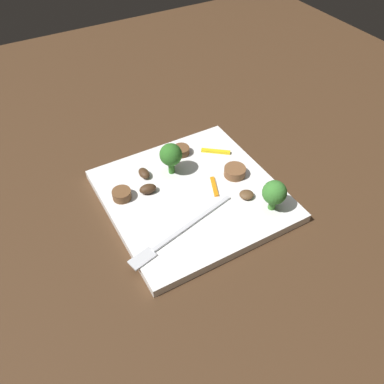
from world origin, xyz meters
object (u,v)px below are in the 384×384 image
Objects in this scene: fork at (176,234)px; pepper_strip_1 at (214,186)px; broccoli_floret_1 at (171,155)px; sausage_slice_1 at (236,173)px; mushroom_1 at (148,189)px; mushroom_2 at (144,173)px; mushroom_0 at (247,195)px; sausage_slice_0 at (122,194)px; broccoli_floret_0 at (274,193)px; plate at (192,195)px; pepper_strip_0 at (216,151)px; sausage_slice_2 at (181,150)px.

fork is 0.11m from pepper_strip_1.
fork is at bearing 65.19° from broccoli_floret_1.
broccoli_floret_1 is at bearing -35.22° from sausage_slice_1.
mushroom_1 is 1.06× the size of mushroom_2.
fork is at bearing 5.65° from mushroom_0.
sausage_slice_0 is (0.04, -0.10, 0.01)m from fork.
fork is 0.15m from broccoli_floret_0.
pepper_strip_1 is (-0.13, 0.05, -0.01)m from sausage_slice_0.
broccoli_floret_0 is 1.91× the size of mushroom_1.
fork is (0.06, 0.06, 0.01)m from plate.
pepper_strip_0 is at bearing -142.52° from plate.
mushroom_1 is (-0.00, -0.09, 0.01)m from fork.
pepper_strip_1 is (-0.04, 0.06, -0.03)m from broccoli_floret_1.
mushroom_0 is 0.53× the size of pepper_strip_1.
fork is 3.61× the size of broccoli_floret_0.
mushroom_2 is (0.11, -0.12, 0.00)m from mushroom_0.
broccoli_floret_0 is 0.05m from mushroom_0.
mushroom_0 reaches higher than plate.
mushroom_1 is (0.14, -0.12, -0.02)m from broccoli_floret_0.
mushroom_2 is 0.13m from pepper_strip_0.
sausage_slice_2 is 0.66× the size of pepper_strip_1.
sausage_slice_2 is 0.08m from mushroom_2.
pepper_strip_1 is at bearing -53.75° from mushroom_0.
sausage_slice_1 is at bearing -85.26° from broccoli_floret_0.
broccoli_floret_0 is 0.18m from sausage_slice_2.
fork is 3.31× the size of broccoli_floret_1.
broccoli_floret_0 reaches higher than pepper_strip_1.
sausage_slice_2 is (-0.03, -0.09, 0.01)m from plate.
sausage_slice_0 is (0.18, -0.13, -0.02)m from broccoli_floret_0.
pepper_strip_1 is at bearing 92.99° from sausage_slice_2.
mushroom_1 is at bearing -104.74° from fork.
mushroom_2 is (0.08, 0.02, -0.00)m from sausage_slice_2.
broccoli_floret_0 reaches higher than plate.
sausage_slice_1 is 0.14m from mushroom_2.
broccoli_floret_0 is 1.74× the size of sausage_slice_0.
broccoli_floret_0 is 1.01× the size of pepper_strip_0.
broccoli_floret_1 reaches higher than mushroom_0.
pepper_strip_1 is at bearing 137.42° from mushroom_2.
broccoli_floret_0 is at bearing 122.68° from broccoli_floret_1.
mushroom_0 is (-0.13, -0.01, 0.00)m from fork.
broccoli_floret_0 is 0.10m from pepper_strip_1.
plate is 0.09m from sausage_slice_2.
broccoli_floret_0 reaches higher than mushroom_2.
sausage_slice_0 is at bearing -12.06° from mushroom_1.
broccoli_floret_1 is (-0.05, -0.12, 0.03)m from fork.
mushroom_0 is at bearing 146.33° from mushroom_1.
plate is at bearing -37.16° from mushroom_0.
plate is 0.07m from mushroom_1.
broccoli_floret_1 reaches higher than plate.
broccoli_floret_1 reaches higher than broccoli_floret_0.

